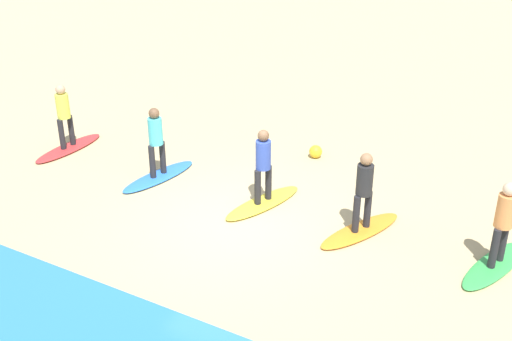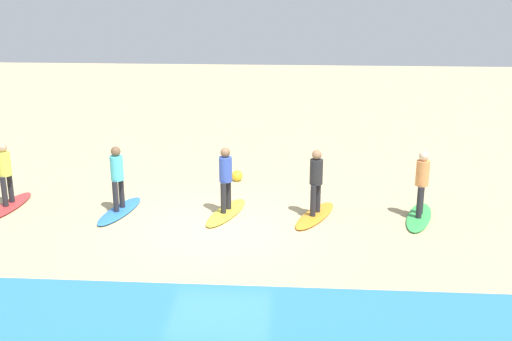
{
  "view_description": "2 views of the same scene",
  "coord_description": "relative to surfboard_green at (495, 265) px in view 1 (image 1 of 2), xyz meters",
  "views": [
    {
      "loc": [
        -5.72,
        9.6,
        6.74
      ],
      "look_at": [
        -0.26,
        -0.26,
        1.13
      ],
      "focal_mm": 44.74,
      "sensor_mm": 36.0,
      "label": 1
    },
    {
      "loc": [
        -1.84,
        13.5,
        5.6
      ],
      "look_at": [
        -0.86,
        -0.54,
        1.27
      ],
      "focal_mm": 43.16,
      "sensor_mm": 36.0,
      "label": 2
    }
  ],
  "objects": [
    {
      "name": "surfer_orange",
      "position": [
        2.56,
        0.06,
        0.99
      ],
      "size": [
        0.32,
        0.43,
        1.64
      ],
      "color": "#232328",
      "rests_on": "surfboard_orange"
    },
    {
      "name": "surfboard_green",
      "position": [
        0.0,
        0.0,
        0.0
      ],
      "size": [
        1.13,
        2.17,
        0.09
      ],
      "primitive_type": "ellipsoid",
      "rotation": [
        0.0,
        0.0,
        1.28
      ],
      "color": "green",
      "rests_on": "ground"
    },
    {
      "name": "ground_plane",
      "position": [
        4.87,
        0.89,
        -0.04
      ],
      "size": [
        60.0,
        60.0,
        0.0
      ],
      "primitive_type": "plane",
      "color": "tan"
    },
    {
      "name": "surfer_green",
      "position": [
        0.0,
        0.0,
        0.99
      ],
      "size": [
        0.32,
        0.45,
        1.64
      ],
      "color": "#232328",
      "rests_on": "surfboard_green"
    },
    {
      "name": "surfer_yellow",
      "position": [
        4.78,
        0.01,
        0.99
      ],
      "size": [
        0.32,
        0.45,
        1.64
      ],
      "color": "#232328",
      "rests_on": "surfboard_yellow"
    },
    {
      "name": "surfer_red",
      "position": [
        10.45,
        -0.09,
        0.99
      ],
      "size": [
        0.32,
        0.46,
        1.64
      ],
      "color": "#232328",
      "rests_on": "surfboard_red"
    },
    {
      "name": "surfboard_orange",
      "position": [
        2.56,
        0.06,
        0.0
      ],
      "size": [
        1.33,
        2.15,
        0.09
      ],
      "primitive_type": "ellipsoid",
      "rotation": [
        0.0,
        0.0,
        1.17
      ],
      "color": "orange",
      "rests_on": "ground"
    },
    {
      "name": "beach_ball",
      "position": [
        4.77,
        -2.7,
        0.12
      ],
      "size": [
        0.32,
        0.32,
        0.32
      ],
      "primitive_type": "sphere",
      "color": "yellow",
      "rests_on": "ground"
    },
    {
      "name": "surfboard_red",
      "position": [
        10.45,
        -0.09,
        0.0
      ],
      "size": [
        0.66,
        2.13,
        0.09
      ],
      "primitive_type": "ellipsoid",
      "rotation": [
        0.0,
        0.0,
        1.52
      ],
      "color": "red",
      "rests_on": "ground"
    },
    {
      "name": "surfboard_yellow",
      "position": [
        4.78,
        0.01,
        0.0
      ],
      "size": [
        1.14,
        2.17,
        0.09
      ],
      "primitive_type": "ellipsoid",
      "rotation": [
        0.0,
        0.0,
        1.28
      ],
      "color": "yellow",
      "rests_on": "ground"
    },
    {
      "name": "surfboard_blue",
      "position": [
        7.49,
        0.09,
        0.0
      ],
      "size": [
        0.95,
        2.17,
        0.09
      ],
      "primitive_type": "ellipsoid",
      "rotation": [
        0.0,
        0.0,
        1.38
      ],
      "color": "blue",
      "rests_on": "ground"
    },
    {
      "name": "surfer_blue",
      "position": [
        7.49,
        0.09,
        0.99
      ],
      "size": [
        0.32,
        0.45,
        1.64
      ],
      "color": "#232328",
      "rests_on": "surfboard_blue"
    }
  ]
}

